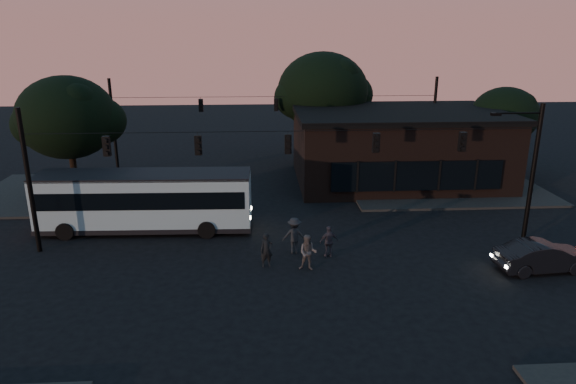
{
  "coord_description": "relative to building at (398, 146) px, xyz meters",
  "views": [
    {
      "loc": [
        -1.52,
        -21.37,
        10.97
      ],
      "look_at": [
        0.0,
        4.0,
        3.0
      ],
      "focal_mm": 32.0,
      "sensor_mm": 36.0,
      "label": 1
    }
  ],
  "objects": [
    {
      "name": "sidewalk_far_right",
      "position": [
        3.0,
        -1.97,
        -2.63
      ],
      "size": [
        14.0,
        10.0,
        0.15
      ],
      "primitive_type": "cube",
      "color": "black",
      "rests_on": "ground"
    },
    {
      "name": "pedestrian_b",
      "position": [
        -8.22,
        -14.96,
        -1.82
      ],
      "size": [
        0.98,
        0.83,
        1.77
      ],
      "primitive_type": "imported",
      "rotation": [
        0.0,
        0.0,
        -0.2
      ],
      "color": "#494342",
      "rests_on": "ground"
    },
    {
      "name": "car",
      "position": [
        2.97,
        -15.73,
        -1.98
      ],
      "size": [
        4.57,
        1.93,
        1.47
      ],
      "primitive_type": "imported",
      "rotation": [
        0.0,
        0.0,
        1.66
      ],
      "color": "black",
      "rests_on": "ground"
    },
    {
      "name": "tree_right",
      "position": [
        9.0,
        2.03,
        1.93
      ],
      "size": [
        5.2,
        5.2,
        6.86
      ],
      "color": "black",
      "rests_on": "ground"
    },
    {
      "name": "sidewalk_far_left",
      "position": [
        -23.0,
        -1.97,
        -2.63
      ],
      "size": [
        14.0,
        10.0,
        0.15
      ],
      "primitive_type": "cube",
      "color": "black",
      "rests_on": "ground"
    },
    {
      "name": "building",
      "position": [
        0.0,
        0.0,
        0.0
      ],
      "size": [
        15.4,
        10.41,
        5.4
      ],
      "color": "black",
      "rests_on": "ground"
    },
    {
      "name": "ground",
      "position": [
        -9.0,
        -15.97,
        -2.71
      ],
      "size": [
        120.0,
        120.0,
        0.0
      ],
      "primitive_type": "plane",
      "color": "black",
      "rests_on": "ground"
    },
    {
      "name": "pedestrian_c",
      "position": [
        -7.02,
        -13.52,
        -1.88
      ],
      "size": [
        1.03,
        0.58,
        1.65
      ],
      "primitive_type": "imported",
      "rotation": [
        0.0,
        0.0,
        3.33
      ],
      "color": "#2E2B35",
      "rests_on": "ground"
    },
    {
      "name": "signal_rig_far",
      "position": [
        -9.0,
        4.03,
        1.5
      ],
      "size": [
        26.24,
        0.3,
        7.5
      ],
      "color": "black",
      "rests_on": "ground"
    },
    {
      "name": "signal_rig_near",
      "position": [
        -9.0,
        -11.97,
        1.74
      ],
      "size": [
        26.24,
        0.3,
        7.5
      ],
      "color": "black",
      "rests_on": "ground"
    },
    {
      "name": "bus",
      "position": [
        -16.98,
        -9.24,
        -0.81
      ],
      "size": [
        12.1,
        3.22,
        3.39
      ],
      "rotation": [
        0.0,
        0.0,
        -0.03
      ],
      "color": "#87A4AC",
      "rests_on": "ground"
    },
    {
      "name": "pedestrian_a",
      "position": [
        -10.19,
        -14.47,
        -1.86
      ],
      "size": [
        0.7,
        0.54,
        1.7
      ],
      "primitive_type": "imported",
      "rotation": [
        0.0,
        0.0,
        0.23
      ],
      "color": "black",
      "rests_on": "ground"
    },
    {
      "name": "tree_behind",
      "position": [
        -5.0,
        6.03,
        3.48
      ],
      "size": [
        7.6,
        7.6,
        9.43
      ],
      "color": "black",
      "rests_on": "ground"
    },
    {
      "name": "tree_left",
      "position": [
        -23.0,
        -2.97,
        2.86
      ],
      "size": [
        6.4,
        6.4,
        8.3
      ],
      "color": "black",
      "rests_on": "ground"
    },
    {
      "name": "pedestrian_d",
      "position": [
        -8.73,
        -12.93,
        -1.75
      ],
      "size": [
        1.3,
        0.83,
        1.92
      ],
      "primitive_type": "imported",
      "rotation": [
        0.0,
        0.0,
        3.04
      ],
      "color": "black",
      "rests_on": "ground"
    }
  ]
}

